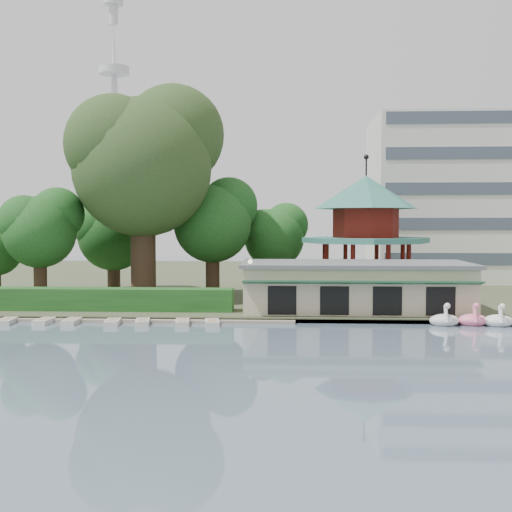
# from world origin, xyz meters

# --- Properties ---
(ground_plane) EXTENTS (220.00, 220.00, 0.00)m
(ground_plane) POSITION_xyz_m (0.00, 0.00, 0.00)
(ground_plane) COLOR slate
(ground_plane) RESTS_ON ground
(shore) EXTENTS (220.00, 70.00, 0.40)m
(shore) POSITION_xyz_m (0.00, 52.00, 0.20)
(shore) COLOR #424930
(shore) RESTS_ON ground
(embankment) EXTENTS (220.00, 0.60, 0.30)m
(embankment) POSITION_xyz_m (0.00, 17.30, 0.15)
(embankment) COLOR gray
(embankment) RESTS_ON ground
(dock) EXTENTS (34.00, 1.60, 0.24)m
(dock) POSITION_xyz_m (-12.00, 17.20, 0.12)
(dock) COLOR gray
(dock) RESTS_ON ground
(boathouse) EXTENTS (18.60, 9.39, 3.90)m
(boathouse) POSITION_xyz_m (10.00, 21.97, 2.37)
(boathouse) COLOR #C2B393
(boathouse) RESTS_ON shore
(pavilion) EXTENTS (12.40, 12.40, 13.50)m
(pavilion) POSITION_xyz_m (12.00, 32.00, 7.48)
(pavilion) COLOR #C2B393
(pavilion) RESTS_ON shore
(broadcast_tower) EXTENTS (8.00, 8.00, 96.00)m
(broadcast_tower) POSITION_xyz_m (-42.00, 140.00, 33.98)
(broadcast_tower) COLOR silver
(broadcast_tower) RESTS_ON ground
(hedge) EXTENTS (30.00, 2.00, 1.80)m
(hedge) POSITION_xyz_m (-15.00, 20.50, 1.30)
(hedge) COLOR #20541E
(hedge) RESTS_ON shore
(lamp_post) EXTENTS (0.36, 0.36, 4.28)m
(lamp_post) POSITION_xyz_m (1.50, 19.00, 3.34)
(lamp_post) COLOR black
(lamp_post) RESTS_ON shore
(big_tree) EXTENTS (14.13, 13.17, 20.23)m
(big_tree) POSITION_xyz_m (-8.83, 28.21, 13.67)
(big_tree) COLOR #3A281C
(big_tree) RESTS_ON shore
(small_trees) EXTENTS (39.31, 17.18, 11.69)m
(small_trees) POSITION_xyz_m (-11.37, 32.09, 6.91)
(small_trees) COLOR #3A281C
(small_trees) RESTS_ON shore
(moored_rowboats) EXTENTS (27.19, 2.74, 0.36)m
(moored_rowboats) POSITION_xyz_m (-14.00, 15.88, 0.18)
(moored_rowboats) COLOR beige
(moored_rowboats) RESTS_ON ground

